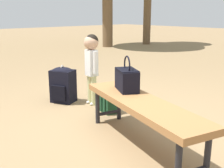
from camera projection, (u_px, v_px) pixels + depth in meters
name	position (u px, v px, depth m)	size (l,w,h in m)	color
ground_plane	(123.00, 126.00, 3.12)	(40.00, 40.00, 0.00)	#8C704C
park_bench	(142.00, 107.00, 2.58)	(1.65, 0.81, 0.45)	#9E6B3D
handbag	(127.00, 79.00, 2.88)	(0.37, 0.31, 0.37)	black
child_standing	(92.00, 58.00, 3.73)	(0.26, 0.20, 0.97)	#CCCC8C
backpack_large	(63.00, 84.00, 3.92)	(0.38, 0.35, 0.53)	black
backpack_small	(109.00, 99.00, 3.52)	(0.23, 0.21, 0.35)	#1E4C2D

